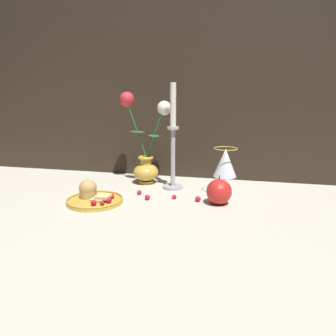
% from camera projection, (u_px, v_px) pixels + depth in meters
% --- Properties ---
extents(ground_plane, '(2.40, 2.40, 0.00)m').
position_uv_depth(ground_plane, '(168.00, 199.00, 1.11)').
color(ground_plane, '#B7B2A3').
rests_on(ground_plane, ground).
extents(wall_back, '(2.40, 0.04, 1.20)m').
position_uv_depth(wall_back, '(186.00, 27.00, 1.28)').
color(wall_back, '#2D2319').
rests_on(wall_back, ground_plane).
extents(vase, '(0.20, 0.10, 0.35)m').
position_uv_depth(vase, '(145.00, 150.00, 1.27)').
color(vase, gold).
rests_on(vase, ground_plane).
extents(plate_with_pastries, '(0.18, 0.18, 0.07)m').
position_uv_depth(plate_with_pastries, '(93.00, 197.00, 1.07)').
color(plate_with_pastries, gold).
rests_on(plate_with_pastries, ground_plane).
extents(wine_glass, '(0.08, 0.08, 0.17)m').
position_uv_depth(wine_glass, '(225.00, 164.00, 1.12)').
color(wine_glass, silver).
rests_on(wine_glass, ground_plane).
extents(candlestick, '(0.07, 0.07, 0.40)m').
position_uv_depth(candlestick, '(173.00, 145.00, 1.19)').
color(candlestick, '#A3A3A8').
rests_on(candlestick, ground_plane).
extents(apple_beside_vase, '(0.08, 0.08, 0.09)m').
position_uv_depth(apple_beside_vase, '(219.00, 192.00, 1.05)').
color(apple_beside_vase, red).
rests_on(apple_beside_vase, ground_plane).
extents(berry_near_plate, '(0.02, 0.02, 0.02)m').
position_uv_depth(berry_near_plate, '(198.00, 199.00, 1.07)').
color(berry_near_plate, '#AD192D').
rests_on(berry_near_plate, ground_plane).
extents(berry_front_center, '(0.02, 0.02, 0.02)m').
position_uv_depth(berry_front_center, '(139.00, 192.00, 1.15)').
color(berry_front_center, '#AD192D').
rests_on(berry_front_center, ground_plane).
extents(berry_by_glass_stem, '(0.02, 0.02, 0.02)m').
position_uv_depth(berry_by_glass_stem, '(174.00, 197.00, 1.10)').
color(berry_by_glass_stem, '#AD192D').
rests_on(berry_by_glass_stem, ground_plane).
extents(berry_under_candlestick, '(0.02, 0.02, 0.02)m').
position_uv_depth(berry_under_candlestick, '(147.00, 197.00, 1.09)').
color(berry_under_candlestick, '#AD192D').
rests_on(berry_under_candlestick, ground_plane).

